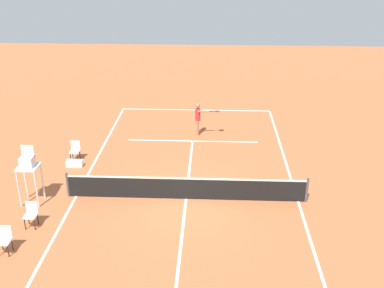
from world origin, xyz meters
name	(u,v)px	position (x,y,z in m)	size (l,w,h in m)	color
ground_plane	(186,199)	(0.00, 0.00, 0.00)	(60.00, 60.00, 0.00)	#B76038
court_lines	(186,199)	(0.00, 0.00, 0.00)	(9.15, 21.57, 0.01)	white
tennis_net	(186,188)	(0.00, 0.00, 0.50)	(9.75, 0.10, 1.07)	#4C4C51
player_serving	(199,116)	(-0.29, -6.79, 1.06)	(1.31, 0.49, 1.77)	#9E704C
tennis_ball	(200,148)	(-0.40, -5.02, 0.03)	(0.07, 0.07, 0.07)	#CCE033
umpire_chair	(28,166)	(6.11, 0.52, 1.61)	(0.80, 0.80, 2.41)	silver
courtside_chair_near	(5,239)	(5.85, 3.77, 0.53)	(0.44, 0.46, 0.95)	#262626
courtside_chair_mid	(75,150)	(5.46, -3.37, 0.53)	(0.44, 0.46, 0.95)	#262626
courtside_chair_far	(31,213)	(5.53, 2.19, 0.53)	(0.44, 0.46, 0.95)	#262626
equipment_bag	(75,163)	(5.34, -2.72, 0.15)	(0.76, 0.32, 0.30)	white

